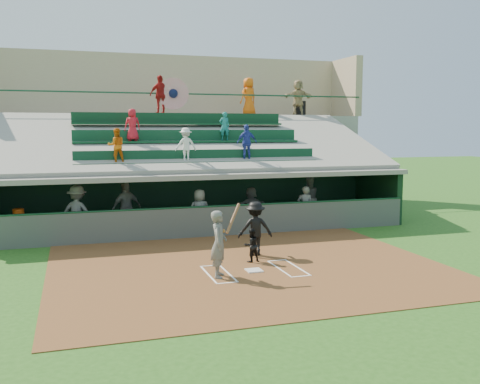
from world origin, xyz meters
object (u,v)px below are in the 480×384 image
object	(u,v)px
batter_at_plate	(219,244)
catcher	(251,245)
trash_bin	(301,109)
white_table	(21,230)
home_plate	(254,270)
water_cooler	(18,214)

from	to	relation	value
batter_at_plate	catcher	bearing A→B (deg)	43.60
batter_at_plate	trash_bin	size ratio (longest dim) A/B	2.37
batter_at_plate	trash_bin	xyz separation A→B (m)	(8.31, 13.64, 4.09)
batter_at_plate	white_table	distance (m)	8.53
catcher	home_plate	bearing A→B (deg)	62.05
white_table	catcher	bearing A→B (deg)	-55.37
water_cooler	trash_bin	distance (m)	16.03
home_plate	catcher	world-z (taller)	catcher
water_cooler	trash_bin	xyz separation A→B (m)	(13.81, 7.04, 4.06)
water_cooler	trash_bin	world-z (taller)	trash_bin
white_table	home_plate	bearing A→B (deg)	-61.29
home_plate	water_cooler	xyz separation A→B (m)	(-6.58, 6.32, 0.92)
catcher	white_table	size ratio (longest dim) A/B	1.21
trash_bin	water_cooler	bearing A→B (deg)	-152.98
home_plate	water_cooler	distance (m)	9.17
catcher	trash_bin	size ratio (longest dim) A/B	1.21
water_cooler	trash_bin	size ratio (longest dim) A/B	0.47
batter_at_plate	trash_bin	distance (m)	16.49
batter_at_plate	white_table	size ratio (longest dim) A/B	2.38
batter_at_plate	catcher	distance (m)	1.87
home_plate	water_cooler	world-z (taller)	water_cooler
water_cooler	home_plate	bearing A→B (deg)	-43.87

